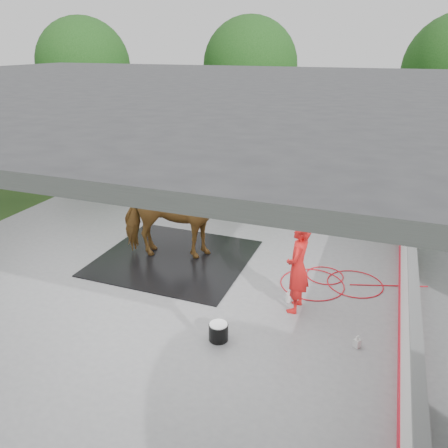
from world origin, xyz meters
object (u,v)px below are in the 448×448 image
(dasher_board, at_px, (408,308))
(wash_bucket, at_px, (218,331))
(horse, at_px, (173,217))
(handler, at_px, (298,268))

(dasher_board, bearing_deg, wash_bucket, -157.40)
(horse, height_order, handler, horse)
(dasher_board, relative_size, handler, 4.58)
(handler, bearing_deg, wash_bucket, -34.04)
(horse, relative_size, handler, 1.37)
(dasher_board, xyz_separation_m, wash_bucket, (-2.91, -1.21, -0.38))
(horse, bearing_deg, dasher_board, -119.19)
(horse, distance_m, wash_bucket, 3.30)
(dasher_board, xyz_separation_m, handler, (-1.90, 0.15, 0.33))
(dasher_board, relative_size, horse, 3.35)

